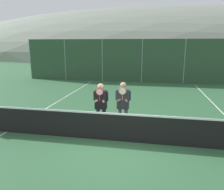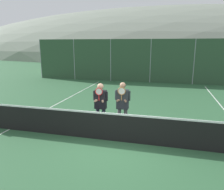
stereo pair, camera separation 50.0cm
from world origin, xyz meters
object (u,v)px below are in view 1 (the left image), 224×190
(car_left_of_center, at_px, (146,69))
(player_center_left, at_px, (123,103))
(player_leftmost, at_px, (101,103))
(car_center, at_px, (201,69))
(car_far_left, at_px, (95,67))

(car_left_of_center, bearing_deg, player_center_left, -91.23)
(player_leftmost, bearing_deg, car_center, 66.01)
(car_left_of_center, bearing_deg, player_leftmost, -94.53)
(player_leftmost, xyz_separation_m, car_center, (6.04, 13.58, -0.13))
(player_leftmost, relative_size, car_center, 0.41)
(player_leftmost, distance_m, player_center_left, 0.79)
(player_center_left, xyz_separation_m, car_center, (5.26, 13.49, -0.16))
(player_center_left, bearing_deg, car_center, 68.70)
(car_far_left, bearing_deg, car_left_of_center, -5.07)
(player_center_left, xyz_separation_m, car_left_of_center, (0.29, 13.46, -0.22))
(car_left_of_center, distance_m, car_center, 4.97)
(car_left_of_center, bearing_deg, car_center, 0.30)
(player_leftmost, distance_m, car_left_of_center, 13.60)
(car_far_left, bearing_deg, car_center, -2.42)
(player_leftmost, bearing_deg, car_far_left, 105.98)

